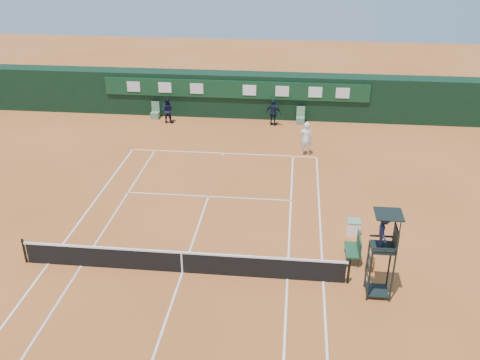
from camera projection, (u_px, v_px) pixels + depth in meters
name	position (u px, v px, depth m)	size (l,w,h in m)	color
ground	(182.00, 272.00, 20.97)	(90.00, 90.00, 0.00)	#BE632C
court_lines	(182.00, 272.00, 20.97)	(11.05, 23.85, 0.01)	silver
tennis_net	(182.00, 262.00, 20.75)	(12.90, 0.10, 1.10)	black
back_wall	(236.00, 94.00, 37.03)	(40.00, 1.65, 3.00)	black
linesman_chair_left	(155.00, 114.00, 36.96)	(0.55, 0.50, 1.15)	#568460
linesman_chair_right	(300.00, 119.00, 36.00)	(0.55, 0.50, 1.15)	#548163
umpire_chair	(384.00, 237.00, 18.69)	(0.96, 0.95, 3.42)	black
player_bench	(355.00, 247.00, 21.49)	(0.56, 1.20, 1.10)	#1B4328
tennis_bag	(370.00, 264.00, 21.23)	(0.31, 0.71, 0.27)	black
cooler	(353.00, 227.00, 23.44)	(0.57, 0.57, 0.65)	white
tennis_ball	(274.00, 208.00, 25.54)	(0.07, 0.07, 0.07)	#D1E535
player	(306.00, 139.00, 30.99)	(0.73, 0.48, 2.00)	white
ball_kid_left	(167.00, 110.00, 35.97)	(0.83, 0.65, 1.72)	black
ball_kid_right	(274.00, 113.00, 35.44)	(1.05, 0.44, 1.79)	black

